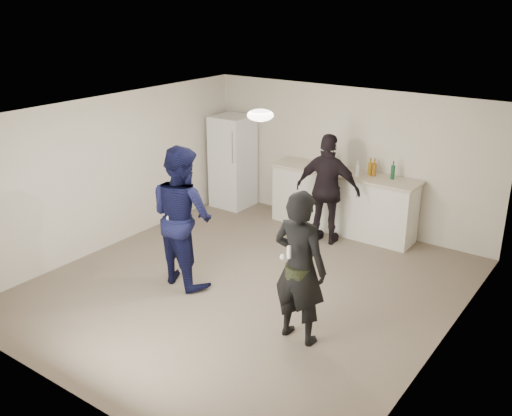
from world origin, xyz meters
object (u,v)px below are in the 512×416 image
Objects in this scene: shaker at (331,163)px; man at (182,216)px; spectator at (328,190)px; counter at (342,202)px; fridge at (233,161)px; woman at (300,267)px.

shaker is 0.08× the size of man.
spectator is (0.34, -0.72, -0.24)m from shaker.
counter is 1.44× the size of fridge.
fridge is (-2.38, -0.07, 0.38)m from counter.
counter is 0.73m from spectator.
counter is at bearing -97.68° from man.
woman is (1.17, -3.38, 0.43)m from counter.
man is 1.07× the size of woman.
woman is at bearing -70.89° from counter.
fridge is at bearing -22.44° from spectator.
spectator is at bearing -64.60° from shaker.
woman reaches higher than spectator.
fridge reaches higher than counter.
fridge is 0.96× the size of spectator.
spectator is (-1.15, 2.77, -0.02)m from woman.
woman is at bearing 102.62° from spectator.
fridge is at bearing -174.92° from shaker.
man reaches higher than woman.
shaker is (-0.32, 0.11, 0.65)m from counter.
spectator reaches higher than fridge.
spectator reaches higher than shaker.
woman is (1.49, -3.49, -0.22)m from shaker.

